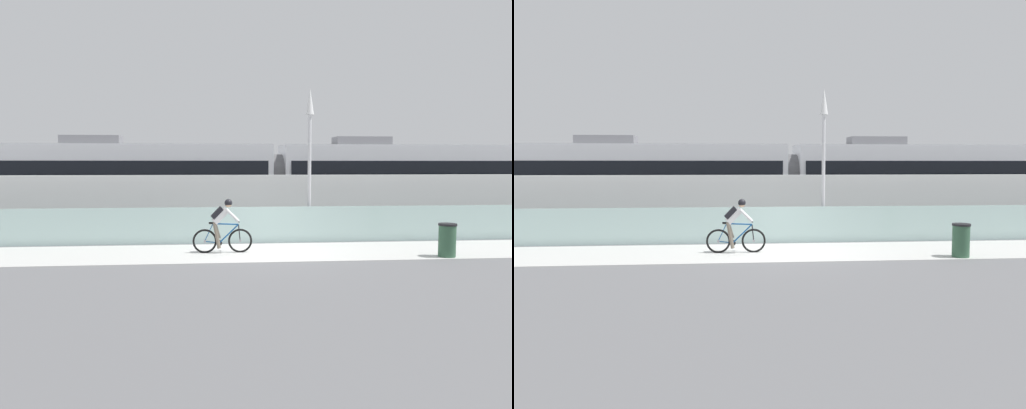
# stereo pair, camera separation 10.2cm
# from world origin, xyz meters

# --- Properties ---
(ground_plane) EXTENTS (200.00, 200.00, 0.00)m
(ground_plane) POSITION_xyz_m (0.00, 0.00, 0.00)
(ground_plane) COLOR slate
(bike_path_deck) EXTENTS (32.00, 3.20, 0.01)m
(bike_path_deck) POSITION_xyz_m (0.00, 0.00, 0.01)
(bike_path_deck) COLOR silver
(bike_path_deck) RESTS_ON ground
(glass_parapet) EXTENTS (32.00, 0.05, 1.21)m
(glass_parapet) POSITION_xyz_m (0.00, 1.85, 0.61)
(glass_parapet) COLOR silver
(glass_parapet) RESTS_ON ground
(concrete_barrier_wall) EXTENTS (32.00, 0.36, 2.23)m
(concrete_barrier_wall) POSITION_xyz_m (0.00, 3.65, 1.12)
(concrete_barrier_wall) COLOR silver
(concrete_barrier_wall) RESTS_ON ground
(tram_rail_near) EXTENTS (32.00, 0.08, 0.01)m
(tram_rail_near) POSITION_xyz_m (0.00, 6.13, 0.00)
(tram_rail_near) COLOR #595654
(tram_rail_near) RESTS_ON ground
(tram_rail_far) EXTENTS (32.00, 0.08, 0.01)m
(tram_rail_far) POSITION_xyz_m (0.00, 7.57, 0.00)
(tram_rail_far) COLOR #595654
(tram_rail_far) RESTS_ON ground
(tram) EXTENTS (22.56, 2.54, 3.81)m
(tram) POSITION_xyz_m (1.34, 6.85, 1.89)
(tram) COLOR silver
(tram) RESTS_ON ground
(cyclist_on_bike) EXTENTS (1.77, 0.58, 1.61)m
(cyclist_on_bike) POSITION_xyz_m (-1.15, -0.00, 0.80)
(cyclist_on_bike) COLOR black
(cyclist_on_bike) RESTS_ON ground
(lamp_post_antenna) EXTENTS (0.28, 0.28, 5.20)m
(lamp_post_antenna) POSITION_xyz_m (1.89, 2.15, 3.29)
(lamp_post_antenna) COLOR gray
(lamp_post_antenna) RESTS_ON ground
(trash_bin) EXTENTS (0.51, 0.51, 0.96)m
(trash_bin) POSITION_xyz_m (5.19, -1.25, 0.48)
(trash_bin) COLOR #33593F
(trash_bin) RESTS_ON ground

